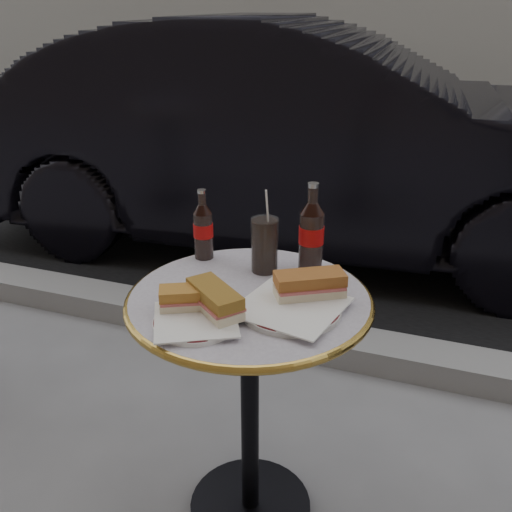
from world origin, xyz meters
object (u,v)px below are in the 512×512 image
(parked_car, at_px, (305,138))
(bistro_table, at_px, (250,413))
(cola_bottle_right, at_px, (312,227))
(plate_left, at_px, (196,322))
(cola_glass, at_px, (265,245))
(cola_bottle_left, at_px, (203,224))
(plate_right, at_px, (291,309))

(parked_car, bearing_deg, bistro_table, -172.84)
(cola_bottle_right, height_order, parked_car, parked_car)
(bistro_table, distance_m, plate_left, 0.41)
(bistro_table, distance_m, cola_glass, 0.47)
(cola_bottle_left, height_order, parked_car, parked_car)
(plate_left, relative_size, cola_bottle_right, 0.80)
(plate_right, height_order, parked_car, parked_car)
(bistro_table, bearing_deg, cola_glass, 94.52)
(parked_car, bearing_deg, plate_left, -175.32)
(cola_glass, bearing_deg, cola_bottle_left, 172.32)
(plate_right, bearing_deg, parked_car, 104.42)
(bistro_table, xyz_separation_m, parked_car, (-0.43, 2.10, 0.30))
(plate_left, bearing_deg, cola_bottle_right, 65.60)
(cola_glass, xyz_separation_m, parked_car, (-0.42, 1.94, -0.14))
(cola_bottle_left, xyz_separation_m, cola_bottle_right, (0.31, 0.03, 0.02))
(cola_glass, bearing_deg, plate_right, -55.63)
(bistro_table, xyz_separation_m, cola_bottle_right, (0.10, 0.20, 0.49))
(plate_right, relative_size, cola_glass, 1.59)
(cola_bottle_right, bearing_deg, bistro_table, -116.98)
(cola_bottle_right, distance_m, cola_glass, 0.13)
(plate_left, bearing_deg, cola_bottle_left, 111.57)
(bistro_table, height_order, plate_left, plate_left)
(cola_bottle_left, bearing_deg, cola_glass, -7.68)
(bistro_table, relative_size, parked_car, 0.18)
(bistro_table, bearing_deg, cola_bottle_left, 139.10)
(plate_left, distance_m, plate_right, 0.23)
(bistro_table, relative_size, cola_glass, 4.83)
(cola_bottle_left, distance_m, parked_car, 1.94)
(bistro_table, xyz_separation_m, plate_left, (-0.07, -0.17, 0.37))
(plate_right, relative_size, cola_bottle_right, 0.98)
(cola_bottle_left, relative_size, cola_bottle_right, 0.83)
(cola_glass, relative_size, parked_car, 0.04)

